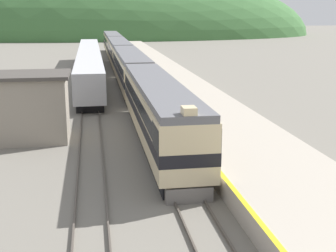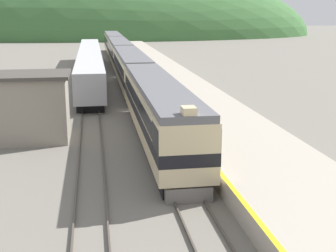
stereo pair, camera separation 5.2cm
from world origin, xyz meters
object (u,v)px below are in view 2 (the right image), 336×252
carriage_second (131,70)px  carriage_fourth (113,43)px  siding_train (90,63)px  carriage_third (120,53)px  express_train_lead_car (159,110)px

carriage_second → carriage_fourth: bearing=90.0°
carriage_second → siding_train: (-4.61, 11.23, -0.45)m
carriage_third → carriage_fourth: 21.67m
carriage_third → carriage_fourth: (0.00, 21.67, 0.00)m
carriage_third → carriage_fourth: same height
carriage_fourth → carriage_second: bearing=-90.0°
carriage_second → siding_train: bearing=112.3°
express_train_lead_car → carriage_fourth: size_ratio=1.02×
carriage_fourth → express_train_lead_car: bearing=-90.0°
carriage_second → carriage_third: same height
express_train_lead_car → carriage_second: size_ratio=1.02×
express_train_lead_car → siding_train: (-4.61, 33.40, -0.46)m
carriage_second → carriage_fourth: size_ratio=1.00×
carriage_third → siding_train: carriage_third is taller
carriage_second → carriage_third: 21.67m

